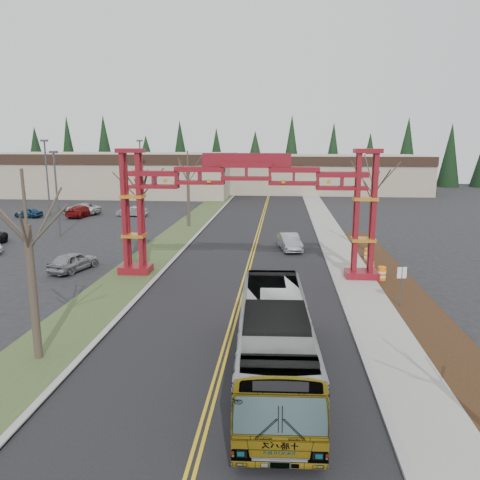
# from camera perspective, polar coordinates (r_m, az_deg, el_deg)

# --- Properties ---
(ground) EXTENTS (200.00, 200.00, 0.00)m
(ground) POSITION_cam_1_polar(r_m,az_deg,el_deg) (16.80, -4.40, -21.66)
(ground) COLOR black
(ground) RESTS_ON ground
(road) EXTENTS (12.00, 110.00, 0.02)m
(road) POSITION_cam_1_polar(r_m,az_deg,el_deg) (39.97, 1.53, -1.65)
(road) COLOR black
(road) RESTS_ON ground
(lane_line_left) EXTENTS (0.12, 100.00, 0.01)m
(lane_line_left) POSITION_cam_1_polar(r_m,az_deg,el_deg) (39.98, 1.36, -1.63)
(lane_line_left) COLOR gold
(lane_line_left) RESTS_ON road
(lane_line_right) EXTENTS (0.12, 100.00, 0.01)m
(lane_line_right) POSITION_cam_1_polar(r_m,az_deg,el_deg) (39.96, 1.70, -1.63)
(lane_line_right) COLOR gold
(lane_line_right) RESTS_ON road
(curb_right) EXTENTS (0.30, 110.00, 0.15)m
(curb_right) POSITION_cam_1_polar(r_m,az_deg,el_deg) (40.05, 10.35, -1.72)
(curb_right) COLOR #969691
(curb_right) RESTS_ON ground
(sidewalk_right) EXTENTS (2.60, 110.00, 0.14)m
(sidewalk_right) POSITION_cam_1_polar(r_m,az_deg,el_deg) (40.21, 12.41, -1.75)
(sidewalk_right) COLOR gray
(sidewalk_right) RESTS_ON ground
(landscape_strip) EXTENTS (2.60, 50.00, 0.12)m
(landscape_strip) POSITION_cam_1_polar(r_m,az_deg,el_deg) (26.67, 22.02, -9.31)
(landscape_strip) COLOR black
(landscape_strip) RESTS_ON ground
(grass_median) EXTENTS (4.00, 110.00, 0.08)m
(grass_median) POSITION_cam_1_polar(r_m,az_deg,el_deg) (41.24, -9.64, -1.35)
(grass_median) COLOR #374C26
(grass_median) RESTS_ON ground
(curb_left) EXTENTS (0.30, 110.00, 0.15)m
(curb_left) POSITION_cam_1_polar(r_m,az_deg,el_deg) (40.80, -7.12, -1.37)
(curb_left) COLOR #969691
(curb_left) RESTS_ON ground
(gateway_arch) EXTENTS (18.20, 1.60, 8.90)m
(gateway_arch) POSITION_cam_1_polar(r_m,az_deg,el_deg) (32.08, 0.78, 5.88)
(gateway_arch) COLOR maroon
(gateway_arch) RESTS_ON ground
(retail_building_west) EXTENTS (46.00, 22.30, 7.50)m
(retail_building_west) POSITION_cam_1_polar(r_m,az_deg,el_deg) (91.87, -15.66, 7.84)
(retail_building_west) COLOR tan
(retail_building_west) RESTS_ON ground
(retail_building_east) EXTENTS (38.00, 20.30, 7.00)m
(retail_building_east) POSITION_cam_1_polar(r_m,az_deg,el_deg) (94.25, 9.87, 8.03)
(retail_building_east) COLOR tan
(retail_building_east) RESTS_ON ground
(conifer_treeline) EXTENTS (116.10, 5.60, 13.00)m
(conifer_treeline) POSITION_cam_1_polar(r_m,az_deg,el_deg) (105.88, 4.06, 10.17)
(conifer_treeline) COLOR black
(conifer_treeline) RESTS_ON ground
(transit_bus) EXTENTS (3.24, 11.70, 3.23)m
(transit_bus) POSITION_cam_1_polar(r_m,az_deg,el_deg) (18.86, 4.21, -12.15)
(transit_bus) COLOR #93969A
(transit_bus) RESTS_ON ground
(silver_sedan) EXTENTS (2.36, 4.61, 1.45)m
(silver_sedan) POSITION_cam_1_polar(r_m,az_deg,el_deg) (41.39, 6.06, -0.24)
(silver_sedan) COLOR #A5A8AD
(silver_sedan) RESTS_ON ground
(parked_car_near_a) EXTENTS (2.74, 4.53, 1.44)m
(parked_car_near_a) POSITION_cam_1_polar(r_m,az_deg,el_deg) (36.56, -19.65, -2.46)
(parked_car_near_a) COLOR gray
(parked_car_near_a) RESTS_ON ground
(parked_car_mid_a) EXTENTS (2.84, 5.29, 1.46)m
(parked_car_mid_a) POSITION_cam_1_polar(r_m,az_deg,el_deg) (63.42, -18.75, 3.36)
(parked_car_mid_a) COLOR maroon
(parked_car_mid_a) RESTS_ON ground
(parked_car_mid_b) EXTENTS (3.82, 2.14, 1.23)m
(parked_car_mid_b) POSITION_cam_1_polar(r_m,az_deg,el_deg) (65.19, -24.38, 3.05)
(parked_car_mid_b) COLOR navy
(parked_car_mid_b) RESTS_ON ground
(parked_car_far_a) EXTENTS (3.95, 1.56, 1.28)m
(parked_car_far_a) POSITION_cam_1_polar(r_m,az_deg,el_deg) (61.95, -13.01, 3.41)
(parked_car_far_a) COLOR #999BA0
(parked_car_far_a) RESTS_ON ground
(parked_car_far_b) EXTENTS (5.73, 3.64, 1.47)m
(parked_car_far_b) POSITION_cam_1_polar(r_m,az_deg,el_deg) (65.53, -18.83, 3.61)
(parked_car_far_b) COLOR silver
(parked_car_far_b) RESTS_ON ground
(bare_tree_median_near) EXTENTS (3.48, 3.48, 8.24)m
(bare_tree_median_near) POSITION_cam_1_polar(r_m,az_deg,el_deg) (21.13, -24.57, 1.59)
(bare_tree_median_near) COLOR #382D26
(bare_tree_median_near) RESTS_ON ground
(bare_tree_median_mid) EXTENTS (3.04, 3.04, 8.04)m
(bare_tree_median_mid) POSITION_cam_1_polar(r_m,az_deg,el_deg) (35.41, -12.08, 6.18)
(bare_tree_median_mid) COLOR #382D26
(bare_tree_median_mid) RESTS_ON ground
(bare_tree_median_far) EXTENTS (3.43, 3.43, 8.46)m
(bare_tree_median_far) POSITION_cam_1_polar(r_m,az_deg,el_deg) (52.47, -6.38, 8.26)
(bare_tree_median_far) COLOR #382D26
(bare_tree_median_far) RESTS_ON ground
(bare_tree_right_far) EXTENTS (3.45, 3.45, 7.89)m
(bare_tree_right_far) POSITION_cam_1_polar(r_m,az_deg,el_deg) (40.67, 15.95, 6.10)
(bare_tree_right_far) COLOR #382D26
(bare_tree_right_far) RESTS_ON ground
(light_pole_near) EXTENTS (0.74, 0.37, 8.53)m
(light_pole_near) POSITION_cam_1_polar(r_m,az_deg,el_deg) (50.01, -21.49, 5.95)
(light_pole_near) COLOR #3F3F44
(light_pole_near) RESTS_ON ground
(light_pole_mid) EXTENTS (0.84, 0.42, 9.72)m
(light_pole_mid) POSITION_cam_1_polar(r_m,az_deg,el_deg) (64.96, -22.49, 7.62)
(light_pole_mid) COLOR #3F3F44
(light_pole_mid) RESTS_ON ground
(light_pole_far) EXTENTS (0.85, 0.42, 9.78)m
(light_pole_far) POSITION_cam_1_polar(r_m,az_deg,el_deg) (73.65, -12.01, 8.65)
(light_pole_far) COLOR #3F3F44
(light_pole_far) RESTS_ON ground
(street_sign) EXTENTS (0.54, 0.13, 2.38)m
(street_sign) POSITION_cam_1_polar(r_m,az_deg,el_deg) (28.14, 19.09, -4.46)
(street_sign) COLOR #3F3F44
(street_sign) RESTS_ON ground
(barrel_south) EXTENTS (0.57, 0.57, 1.05)m
(barrel_south) POSITION_cam_1_polar(r_m,az_deg,el_deg) (33.24, 16.89, -4.01)
(barrel_south) COLOR orange
(barrel_south) RESTS_ON ground
(barrel_mid) EXTENTS (0.50, 0.50, 0.93)m
(barrel_mid) POSITION_cam_1_polar(r_m,az_deg,el_deg) (35.02, 15.60, -3.25)
(barrel_mid) COLOR orange
(barrel_mid) RESTS_ON ground
(barrel_north) EXTENTS (0.57, 0.57, 1.06)m
(barrel_north) POSITION_cam_1_polar(r_m,az_deg,el_deg) (38.57, 15.32, -1.77)
(barrel_north) COLOR orange
(barrel_north) RESTS_ON ground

